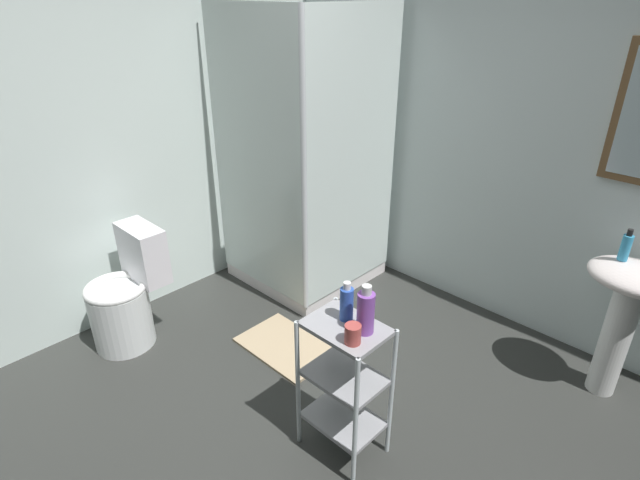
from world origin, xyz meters
The scene contains 12 objects.
ground_plane centered at (0.00, 0.00, -0.01)m, with size 4.20×4.20×0.02m, color #30312E.
wall_back centered at (0.01, 1.85, 1.25)m, with size 4.20×0.14×2.50m.
wall_left centered at (-1.85, 0.00, 1.25)m, with size 0.10×4.20×2.50m, color silver.
shower_stall centered at (-1.18, 1.17, 0.46)m, with size 0.92×0.92×2.00m.
pedestal_sink centered at (0.88, 1.52, 0.58)m, with size 0.46×0.37×0.81m.
toilet centered at (-1.48, -0.12, 0.31)m, with size 0.37×0.49×0.76m.
storage_cart centered at (0.08, 0.19, 0.44)m, with size 0.38×0.28×0.74m.
hand_soap_bottle centered at (0.79, 1.54, 0.89)m, with size 0.05×0.05×0.17m.
shampoo_bottle_blue centered at (0.05, 0.23, 0.82)m, with size 0.06×0.06×0.19m.
conditioner_bottle_purple centered at (0.16, 0.21, 0.84)m, with size 0.08×0.08×0.23m.
rinse_cup centered at (0.18, 0.12, 0.78)m, with size 0.07×0.07×0.09m, color #B24742.
bath_mat centered at (-0.69, 0.51, 0.01)m, with size 0.60×0.40×0.02m, color tan.
Camera 1 is at (1.25, -1.18, 2.07)m, focal length 28.18 mm.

